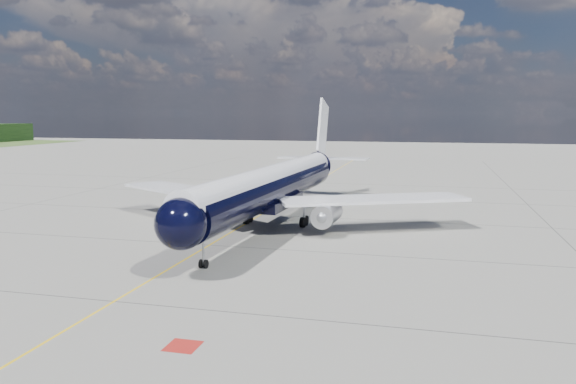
% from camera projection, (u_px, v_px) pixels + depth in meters
% --- Properties ---
extents(ground, '(320.00, 320.00, 0.00)m').
position_uv_depth(ground, '(273.00, 208.00, 67.28)').
color(ground, gray).
rests_on(ground, ground).
extents(taxiway_centerline, '(0.16, 160.00, 0.01)m').
position_uv_depth(taxiway_centerline, '(261.00, 215.00, 62.48)').
color(taxiway_centerline, yellow).
rests_on(taxiway_centerline, ground).
extents(red_marking, '(1.60, 1.60, 0.01)m').
position_uv_depth(red_marking, '(183.00, 346.00, 27.23)').
color(red_marking, maroon).
rests_on(red_marking, ground).
extents(main_airliner, '(37.63, 45.82, 13.24)m').
position_uv_depth(main_airliner, '(275.00, 185.00, 56.16)').
color(main_airliner, black).
rests_on(main_airliner, ground).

